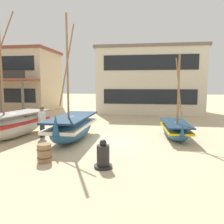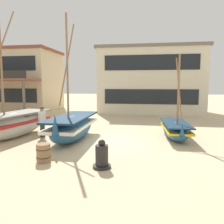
{
  "view_description": "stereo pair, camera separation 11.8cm",
  "coord_description": "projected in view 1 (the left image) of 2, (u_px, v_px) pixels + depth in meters",
  "views": [
    {
      "loc": [
        1.83,
        -11.31,
        2.91
      ],
      "look_at": [
        0.0,
        1.0,
        1.4
      ],
      "focal_mm": 35.96,
      "sensor_mm": 36.0,
      "label": 1
    },
    {
      "loc": [
        1.95,
        -11.29,
        2.91
      ],
      "look_at": [
        0.0,
        1.0,
        1.4
      ],
      "focal_mm": 35.96,
      "sensor_mm": 36.0,
      "label": 2
    }
  ],
  "objects": [
    {
      "name": "harbor_building_annex",
      "position": [
        22.0,
        80.0,
        26.04
      ],
      "size": [
        7.84,
        9.16,
        6.88
      ],
      "color": "beige",
      "rests_on": "ground"
    },
    {
      "name": "fishing_boat_centre_large",
      "position": [
        72.0,
        127.0,
        11.81
      ],
      "size": [
        1.67,
        4.74,
        6.31
      ],
      "color": "#23517A",
      "rests_on": "ground"
    },
    {
      "name": "harbor_building_main",
      "position": [
        149.0,
        80.0,
        24.0
      ],
      "size": [
        10.98,
        5.61,
        6.77
      ],
      "color": "beige",
      "rests_on": "ground"
    },
    {
      "name": "ground_plane",
      "position": [
        109.0,
        141.0,
        11.72
      ],
      "size": [
        120.0,
        120.0,
        0.0
      ],
      "primitive_type": "plane",
      "color": "#CCB78E"
    },
    {
      "name": "fisherman_by_hull",
      "position": [
        42.0,
        122.0,
        12.43
      ],
      "size": [
        0.39,
        0.42,
        1.68
      ],
      "color": "#33333D",
      "rests_on": "ground"
    },
    {
      "name": "fishing_boat_far_right",
      "position": [
        13.0,
        124.0,
        12.36
      ],
      "size": [
        2.43,
        5.06,
        6.86
      ],
      "color": "silver",
      "rests_on": "ground"
    },
    {
      "name": "capstan_winch",
      "position": [
        103.0,
        156.0,
        7.87
      ],
      "size": [
        0.65,
        0.65,
        1.02
      ],
      "color": "black",
      "rests_on": "ground"
    },
    {
      "name": "fishing_boat_near_left",
      "position": [
        176.0,
        129.0,
        12.22
      ],
      "size": [
        1.44,
        3.61,
        4.47
      ],
      "color": "#23517A",
      "rests_on": "ground"
    },
    {
      "name": "wooden_barrel",
      "position": [
        44.0,
        153.0,
        8.46
      ],
      "size": [
        0.56,
        0.56,
        0.7
      ],
      "color": "olive",
      "rests_on": "ground"
    }
  ]
}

